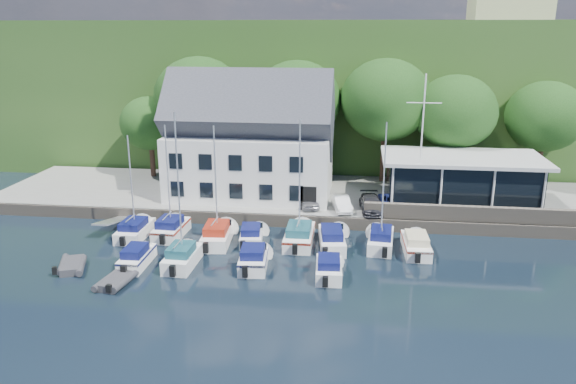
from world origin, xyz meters
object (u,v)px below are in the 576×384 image
harbor_building (251,146)px  boat_r1_5 (332,237)px  boat_r2_2 (254,257)px  dinghy_0 (72,264)px  club_pavilion (460,180)px  car_dgrey (371,204)px  flagpole (421,145)px  boat_r1_7 (416,243)px  boat_r2_0 (137,255)px  boat_r1_6 (384,186)px  boat_r1_3 (251,234)px  boat_r1_1 (168,177)px  car_silver (308,199)px  boat_r2_1 (179,199)px  boat_r1_2 (216,181)px  car_blue (392,202)px  car_white (342,203)px  dinghy_1 (115,280)px  boat_r1_4 (300,183)px  boat_r1_0 (131,183)px  boat_r2_3 (329,266)px

harbor_building → boat_r1_5: size_ratio=2.15×
boat_r2_2 → dinghy_0: (-11.88, -1.77, -0.42)m
club_pavilion → car_dgrey: size_ratio=3.10×
harbor_building → flagpole: 14.71m
boat_r1_7 → boat_r2_0: (-18.83, -4.71, -0.00)m
boat_r1_6 → boat_r2_0: 17.65m
boat_r1_3 → boat_r1_6: bearing=-6.1°
boat_r1_1 → boat_r1_5: size_ratio=1.40×
boat_r2_2 → dinghy_0: size_ratio=1.73×
car_silver → boat_r2_1: boat_r2_1 is taller
boat_r1_6 → boat_r2_0: size_ratio=1.69×
harbor_building → boat_r1_5: (7.70, -9.17, -4.60)m
club_pavilion → harbor_building: bearing=178.4°
club_pavilion → boat_r1_2: boat_r1_2 is taller
car_blue → dinghy_0: car_blue is taller
boat_r2_0 → dinghy_0: boat_r2_0 is taller
boat_r1_7 → car_blue: bearing=99.6°
boat_r2_0 → car_blue: bearing=31.8°
club_pavilion → boat_r1_5: club_pavilion is taller
boat_r1_5 → dinghy_0: (-16.86, -6.16, -0.40)m
car_dgrey → boat_r1_1: 16.28m
boat_r2_2 → club_pavilion: bearing=35.4°
boat_r1_1 → boat_r2_0: 6.83m
car_silver → boat_r2_2: (-2.68, -10.56, -0.84)m
car_dgrey → boat_r1_1: boat_r1_1 is taller
car_white → boat_r1_6: bearing=-72.1°
dinghy_1 → harbor_building: bearing=80.4°
harbor_building → car_silver: harbor_building is taller
boat_r1_4 → dinghy_1: 14.18m
boat_r1_6 → car_blue: bearing=84.5°
club_pavilion → boat_r1_6: boat_r1_6 is taller
boat_r2_2 → boat_r1_1: bearing=141.0°
club_pavilion → dinghy_1: (-23.30, -16.75, -2.72)m
car_dgrey → boat_r1_0: boat_r1_0 is taller
boat_r2_3 → boat_r2_1: bearing=174.1°
boat_r1_2 → boat_r1_6: size_ratio=1.03×
boat_r1_4 → dinghy_0: boat_r1_4 is taller
car_white → boat_r1_1: bearing=-171.3°
boat_r2_0 → boat_r1_0: bearing=112.0°
harbor_building → boat_r1_0: 11.70m
car_white → boat_r1_6: 6.73m
boat_r2_1 → flagpole: bearing=33.4°
flagpole → boat_r2_2: bearing=-138.6°
boat_r2_1 → boat_r2_2: (4.79, 0.27, -3.91)m
car_dgrey → boat_r1_5: 6.32m
car_silver → boat_r1_0: size_ratio=0.42×
boat_r2_0 → boat_r2_1: bearing=4.9°
boat_r1_4 → boat_r1_5: 4.61m
flagpole → boat_r1_0: bearing=-165.2°
boat_r1_5 → boat_r2_2: size_ratio=1.30×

